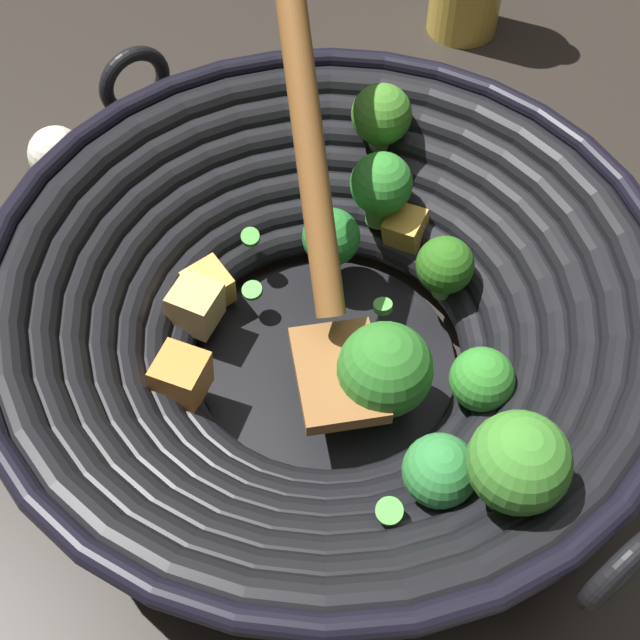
# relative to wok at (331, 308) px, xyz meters

# --- Properties ---
(ground_plane) EXTENTS (4.00, 4.00, 0.00)m
(ground_plane) POSITION_rel_wok_xyz_m (0.00, -0.00, -0.07)
(ground_plane) COLOR #28231E
(wok) EXTENTS (0.41, 0.44, 0.24)m
(wok) POSITION_rel_wok_xyz_m (0.00, 0.00, 0.00)
(wok) COLOR black
(wok) RESTS_ON ground
(garlic_bulb) EXTENTS (0.04, 0.04, 0.04)m
(garlic_bulb) POSITION_rel_wok_xyz_m (0.13, -0.24, -0.04)
(garlic_bulb) COLOR silver
(garlic_bulb) RESTS_ON ground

